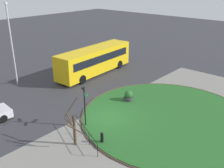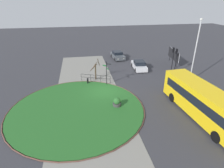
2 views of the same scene
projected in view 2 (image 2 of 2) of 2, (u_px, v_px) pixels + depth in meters
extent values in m
plane|color=#333338|center=(105.00, 92.00, 23.59)|extent=(120.00, 120.00, 0.00)
cube|color=gray|center=(88.00, 93.00, 23.25)|extent=(32.00, 7.80, 0.02)
cylinder|color=#235B23|center=(77.00, 109.00, 19.90)|extent=(14.15, 14.15, 0.10)
torus|color=brown|center=(77.00, 109.00, 19.89)|extent=(14.46, 14.46, 0.11)
cylinder|color=black|center=(107.00, 74.00, 24.81)|extent=(0.09, 0.09, 3.26)
sphere|color=black|center=(106.00, 62.00, 24.10)|extent=(0.10, 0.10, 0.10)
cube|color=black|center=(109.00, 64.00, 24.15)|extent=(0.26, 0.54, 0.15)
cube|color=#195128|center=(104.00, 66.00, 24.44)|extent=(0.32, 0.44, 0.15)
cube|color=#195128|center=(108.00, 69.00, 24.20)|extent=(0.53, 0.21, 0.15)
cylinder|color=black|center=(88.00, 81.00, 25.64)|extent=(0.22, 0.22, 0.72)
sphere|color=black|center=(88.00, 79.00, 25.47)|extent=(0.21, 0.21, 0.21)
cube|color=black|center=(95.00, 75.00, 26.01)|extent=(1.59, 4.00, 0.03)
cube|color=black|center=(96.00, 78.00, 26.20)|extent=(1.59, 4.00, 0.03)
cylinder|color=black|center=(110.00, 80.00, 25.85)|extent=(0.04, 0.04, 1.00)
cylinder|color=black|center=(100.00, 79.00, 26.10)|extent=(0.04, 0.04, 1.00)
cylinder|color=black|center=(91.00, 78.00, 26.34)|extent=(0.04, 0.04, 1.00)
cylinder|color=black|center=(81.00, 77.00, 26.59)|extent=(0.04, 0.04, 1.00)
cube|color=yellow|center=(203.00, 102.00, 17.96)|extent=(10.85, 3.18, 2.83)
cube|color=black|center=(215.00, 97.00, 18.07)|extent=(9.40, 0.62, 0.88)
cube|color=black|center=(193.00, 100.00, 17.52)|extent=(9.40, 0.62, 0.88)
cylinder|color=black|center=(217.00, 137.00, 15.20)|extent=(1.02, 0.36, 1.00)
cylinder|color=black|center=(190.00, 95.00, 21.73)|extent=(1.02, 0.36, 1.00)
cylinder|color=black|center=(172.00, 97.00, 21.23)|extent=(1.02, 0.36, 1.00)
cube|color=#474C51|center=(118.00, 56.00, 36.21)|extent=(4.28, 2.24, 0.72)
cube|color=black|center=(117.00, 53.00, 36.09)|extent=(2.04, 1.80, 0.53)
cube|color=#EAEACC|center=(124.00, 59.00, 34.52)|extent=(0.04, 0.20, 0.12)
cube|color=#EAEACC|center=(118.00, 59.00, 34.25)|extent=(0.04, 0.20, 0.12)
cylinder|color=black|center=(124.00, 59.00, 35.39)|extent=(0.66, 0.28, 0.64)
cylinder|color=black|center=(115.00, 59.00, 34.97)|extent=(0.66, 0.28, 0.64)
cylinder|color=black|center=(120.00, 55.00, 37.62)|extent=(0.66, 0.28, 0.64)
cylinder|color=black|center=(112.00, 56.00, 37.20)|extent=(0.66, 0.28, 0.64)
cube|color=silver|center=(139.00, 66.00, 30.99)|extent=(4.51, 2.18, 0.66)
cube|color=black|center=(139.00, 63.00, 30.56)|extent=(1.98, 1.76, 0.61)
cube|color=#EAEACC|center=(133.00, 62.00, 32.90)|extent=(0.04, 0.20, 0.12)
cube|color=#EAEACC|center=(139.00, 62.00, 33.01)|extent=(0.04, 0.20, 0.12)
cylinder|color=black|center=(132.00, 65.00, 32.21)|extent=(0.65, 0.27, 0.64)
cylinder|color=black|center=(142.00, 64.00, 32.37)|extent=(0.65, 0.27, 0.64)
cylinder|color=black|center=(136.00, 70.00, 29.76)|extent=(0.65, 0.27, 0.64)
cylinder|color=black|center=(146.00, 70.00, 29.92)|extent=(0.65, 0.27, 0.64)
cylinder|color=black|center=(173.00, 60.00, 29.61)|extent=(0.11, 0.11, 3.81)
cube|color=black|center=(174.00, 50.00, 29.16)|extent=(0.26, 0.26, 0.78)
sphere|color=black|center=(173.00, 48.00, 29.19)|extent=(0.16, 0.16, 0.16)
sphere|color=black|center=(173.00, 50.00, 29.29)|extent=(0.16, 0.16, 0.16)
sphere|color=green|center=(173.00, 51.00, 29.39)|extent=(0.16, 0.16, 0.16)
cylinder|color=black|center=(176.00, 62.00, 28.46)|extent=(0.11, 0.11, 3.92)
cube|color=black|center=(177.00, 51.00, 27.98)|extent=(0.27, 0.27, 0.78)
sphere|color=red|center=(177.00, 49.00, 28.01)|extent=(0.16, 0.16, 0.16)
sphere|color=black|center=(176.00, 51.00, 28.12)|extent=(0.16, 0.16, 0.16)
sphere|color=black|center=(176.00, 53.00, 28.22)|extent=(0.16, 0.16, 0.16)
cylinder|color=#B7B7BC|center=(195.00, 53.00, 24.79)|extent=(0.16, 0.16, 8.36)
cylinder|color=silver|center=(201.00, 19.00, 22.97)|extent=(0.32, 0.32, 0.22)
cylinder|color=black|center=(170.00, 56.00, 34.98)|extent=(0.12, 0.12, 1.69)
cylinder|color=black|center=(177.00, 62.00, 31.63)|extent=(0.12, 0.12, 1.69)
cube|color=silver|center=(174.00, 55.00, 32.95)|extent=(4.91, 0.80, 1.66)
cube|color=black|center=(173.00, 55.00, 32.95)|extent=(5.00, 0.72, 1.76)
cylinder|color=#383838|center=(117.00, 105.00, 20.35)|extent=(0.91, 0.91, 0.42)
sphere|color=#286028|center=(117.00, 101.00, 20.15)|extent=(0.77, 0.77, 0.77)
cylinder|color=#423323|center=(96.00, 72.00, 26.72)|extent=(0.19, 0.19, 2.32)
cylinder|color=#423323|center=(95.00, 65.00, 26.63)|extent=(0.10, 0.74, 1.04)
cylinder|color=#423323|center=(94.00, 66.00, 26.76)|extent=(0.28, 0.86, 0.69)
cylinder|color=#423323|center=(99.00, 62.00, 26.01)|extent=(1.00, 0.45, 1.31)
cylinder|color=#423323|center=(93.00, 68.00, 26.82)|extent=(0.77, 0.88, 0.73)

